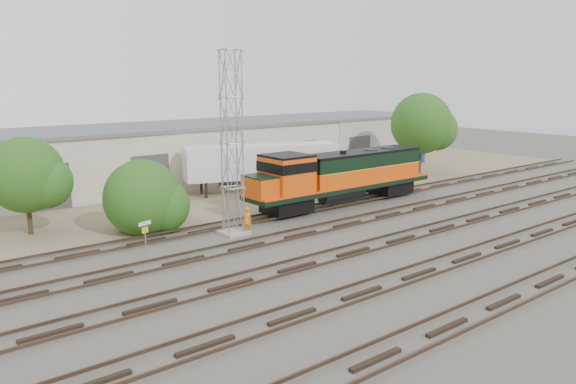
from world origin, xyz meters
TOP-DOWN VIEW (x-y plane):
  - ground at (0.00, 0.00)m, footprint 140.00×140.00m
  - dirt_strip at (0.00, 15.00)m, footprint 80.00×16.00m
  - tracks at (0.00, -3.00)m, footprint 80.00×20.40m
  - warehouse at (0.04, 22.98)m, footprint 58.40×10.40m
  - locomotive at (3.60, 6.00)m, footprint 16.78×2.94m
  - signal_tower at (-6.95, 4.44)m, footprint 1.63×1.63m
  - sign_post at (-13.18, 3.49)m, footprint 0.80×0.28m
  - worker at (-6.26, 3.99)m, footprint 0.72×0.59m
  - semi_trailer at (2.42, 13.74)m, footprint 13.12×6.68m
  - dumpster_blue at (25.76, 16.52)m, footprint 1.93×1.86m
  - dumpster_red at (25.57, 17.55)m, footprint 1.91×1.86m
  - tree_west at (-16.55, 11.94)m, footprint 4.83×4.60m
  - tree_mid at (-10.78, 8.23)m, footprint 5.08×4.84m
  - tree_east at (19.79, 10.84)m, footprint 6.27×5.97m

SIDE VIEW (x-z plane):
  - ground at x=0.00m, z-range 0.00..0.00m
  - dirt_strip at x=0.00m, z-range 0.00..0.02m
  - tracks at x=0.00m, z-range -0.06..0.22m
  - dumpster_red at x=25.57m, z-range 0.00..1.40m
  - dumpster_blue at x=25.76m, z-range 0.00..1.50m
  - worker at x=-6.26m, z-range 0.00..1.68m
  - sign_post at x=-13.18m, z-range 0.40..2.42m
  - tree_mid at x=-10.78m, z-range -0.41..4.43m
  - locomotive at x=3.60m, z-range 0.30..4.34m
  - semi_trailer at x=2.42m, z-range 0.52..4.51m
  - warehouse at x=0.04m, z-range 0.00..5.30m
  - tree_west at x=-16.55m, z-range 0.59..6.61m
  - tree_east at x=19.79m, z-range 0.89..8.95m
  - signal_tower at x=-6.95m, z-range -0.15..10.94m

